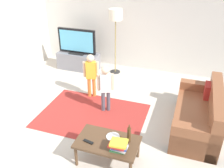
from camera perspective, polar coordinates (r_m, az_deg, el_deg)
name	(u,v)px	position (r m, az deg, el deg)	size (l,w,h in m)	color
ground	(102,126)	(4.99, -2.27, -9.72)	(7.80, 7.80, 0.00)	beige
wall_back	(140,22)	(7.01, 6.56, 14.03)	(6.00, 0.12, 2.70)	silver
area_rug	(92,115)	(5.29, -4.61, -7.25)	(2.20, 1.60, 0.01)	#9E2D28
tv_stand	(79,61)	(7.26, -7.76, 5.23)	(1.20, 0.44, 0.50)	slate
tv	(77,42)	(7.03, -8.16, 9.69)	(1.10, 0.28, 0.71)	black
couch	(201,116)	(5.06, 19.85, -7.02)	(0.80, 1.80, 0.86)	brown
floor_lamp	(116,18)	(6.59, 0.84, 15.00)	(0.36, 0.36, 1.78)	#262626
child_near_tv	(91,72)	(5.66, -4.88, 2.80)	(0.34, 0.19, 1.07)	orange
child_center	(106,85)	(5.11, -1.50, -0.21)	(0.33, 0.20, 1.05)	#4C4C59
coffee_table	(108,143)	(4.05, -1.02, -13.61)	(1.00, 0.60, 0.42)	#513823
book_stack	(119,145)	(3.82, 1.54, -14.03)	(0.28, 0.25, 0.16)	#388C4C
bottle	(129,135)	(3.93, 3.95, -11.64)	(0.06, 0.06, 0.33)	#4C3319
tv_remote	(88,142)	(4.01, -5.50, -13.15)	(0.17, 0.05, 0.02)	black
plate	(113,137)	(4.08, 0.23, -12.11)	(0.22, 0.22, 0.02)	white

